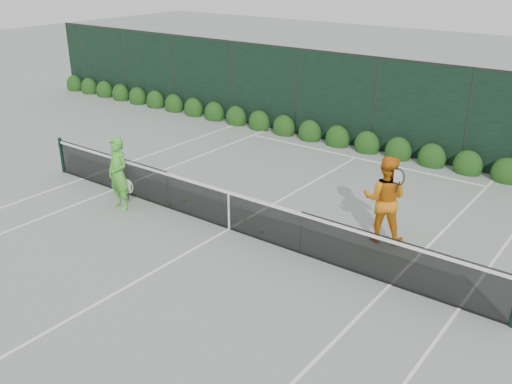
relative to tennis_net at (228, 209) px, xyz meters
The scene contains 8 objects.
ground 0.53m from the tennis_net, ahead, with size 80.00×80.00×0.00m, color gray.
tennis_net is the anchor object (origin of this frame).
player_woman 3.09m from the tennis_net, 166.68° to the right, with size 0.74×0.53×1.88m.
player_man 3.60m from the tennis_net, 27.96° to the left, with size 1.17×1.04×2.02m.
court_lines 0.53m from the tennis_net, ahead, with size 11.03×23.83×0.01m.
windscreen_fence 2.88m from the tennis_net, 89.49° to the right, with size 32.00×21.07×3.06m.
hedge_row 7.16m from the tennis_net, 89.80° to the left, with size 31.66×0.65×0.94m.
tennis_balls 1.45m from the tennis_net, 162.80° to the left, with size 3.45×0.72×0.07m.
Camera 1 is at (7.78, -9.35, 6.05)m, focal length 40.00 mm.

